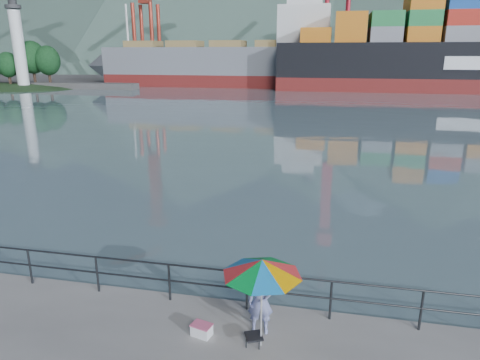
% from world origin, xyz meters
% --- Properties ---
extents(harbor_water, '(500.00, 280.00, 0.00)m').
position_xyz_m(harbor_water, '(0.00, 130.00, 0.00)').
color(harbor_water, slate).
rests_on(harbor_water, ground).
extents(far_dock, '(200.00, 40.00, 0.40)m').
position_xyz_m(far_dock, '(10.00, 93.00, 0.00)').
color(far_dock, '#514F4C').
rests_on(far_dock, ground).
extents(guardrail, '(22.00, 0.06, 1.03)m').
position_xyz_m(guardrail, '(0.00, 1.70, 0.52)').
color(guardrail, '#2D3033').
rests_on(guardrail, ground).
extents(container_stacks, '(58.00, 8.40, 7.80)m').
position_xyz_m(container_stacks, '(34.27, 94.07, 3.26)').
color(container_stacks, yellow).
rests_on(container_stacks, ground).
extents(fisherman, '(0.61, 0.44, 1.57)m').
position_xyz_m(fisherman, '(3.47, 0.90, 0.79)').
color(fisherman, navy).
rests_on(fisherman, ground).
extents(beach_umbrella, '(1.81, 1.81, 2.05)m').
position_xyz_m(beach_umbrella, '(3.55, 0.42, 1.87)').
color(beach_umbrella, white).
rests_on(beach_umbrella, ground).
extents(folding_stool, '(0.46, 0.46, 0.23)m').
position_xyz_m(folding_stool, '(3.40, 0.42, 0.12)').
color(folding_stool, black).
rests_on(folding_stool, ground).
extents(cooler_bag, '(0.49, 0.39, 0.25)m').
position_xyz_m(cooler_bag, '(2.21, 0.49, 0.12)').
color(cooler_bag, white).
rests_on(cooler_bag, ground).
extents(fishing_rod, '(0.20, 1.74, 1.23)m').
position_xyz_m(fishing_rod, '(3.22, 2.02, 0.00)').
color(fishing_rod, black).
rests_on(fishing_rod, ground).
extents(bulk_carrier, '(46.27, 8.01, 14.50)m').
position_xyz_m(bulk_carrier, '(-13.50, 74.51, 4.21)').
color(bulk_carrier, maroon).
rests_on(bulk_carrier, ground).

